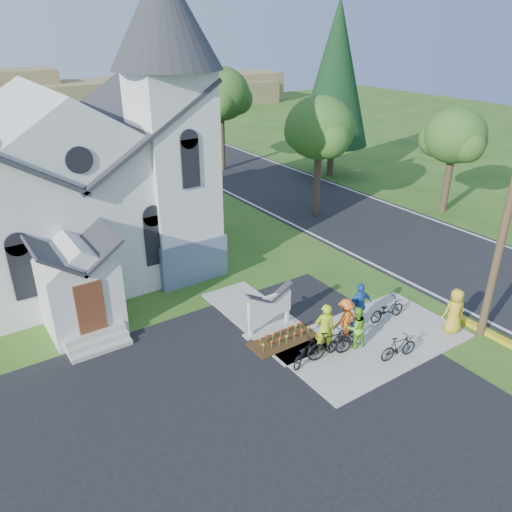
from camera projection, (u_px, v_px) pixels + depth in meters
ground at (350, 362)px, 17.38m from camera, size 120.00×120.00×0.00m
parking_lot at (200, 500)px, 12.34m from camera, size 20.00×16.00×0.02m
road at (303, 197)px, 33.69m from camera, size 8.00×90.00×0.02m
sidewalk at (370, 340)px, 18.51m from camera, size 7.00×4.00×0.05m
church at (68, 161)px, 21.74m from camera, size 12.35×12.00×13.00m
church_sign at (270, 307)px, 18.74m from camera, size 2.20×0.40×1.70m
flower_bed at (283, 340)px, 18.49m from camera, size 2.60×1.10×0.07m
utility_pole at (512, 198)px, 16.67m from camera, size 3.45×0.28×10.00m
tree_road_near at (320, 129)px, 28.46m from camera, size 4.00×4.00×7.05m
tree_road_mid at (221, 94)px, 37.47m from camera, size 4.40×4.40×7.80m
tree_road_far at (455, 136)px, 29.24m from camera, size 3.60×3.60×6.30m
conifer at (336, 74)px, 35.32m from camera, size 5.20×5.20×12.40m
distant_hills at (47, 99)px, 60.41m from camera, size 61.00×10.00×5.60m
cyclist_0 at (325, 329)px, 17.38m from camera, size 0.84×0.70×1.97m
bike_0 at (305, 351)px, 17.15m from camera, size 1.69×1.17×0.84m
cyclist_1 at (356, 327)px, 17.81m from camera, size 0.90×0.77×1.61m
bike_1 at (330, 344)px, 17.33m from camera, size 1.86×0.82×1.08m
cyclist_2 at (360, 305)px, 18.96m from camera, size 1.14×0.61×1.85m
bike_2 at (342, 338)px, 17.89m from camera, size 1.55×0.62×0.80m
cyclist_3 at (345, 319)px, 18.26m from camera, size 1.06×0.61×1.64m
bike_3 at (399, 347)px, 17.31m from camera, size 1.54×0.65×0.90m
cyclist_4 at (455, 311)px, 18.62m from camera, size 1.03×0.85×1.81m
bike_4 at (387, 310)px, 19.60m from camera, size 1.69×0.70×0.87m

